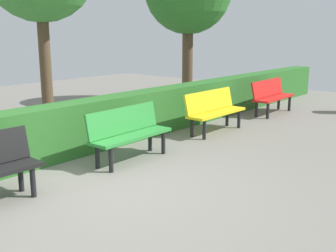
# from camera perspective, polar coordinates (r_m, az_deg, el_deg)

# --- Properties ---
(ground_plane) EXTENTS (22.13, 22.13, 0.00)m
(ground_plane) POSITION_cam_1_polar(r_m,az_deg,el_deg) (5.69, -8.10, -8.67)
(ground_plane) COLOR gray
(bench_red) EXTENTS (1.61, 0.52, 0.86)m
(bench_red) POSITION_cam_1_polar(r_m,az_deg,el_deg) (10.95, 13.88, 4.14)
(bench_red) COLOR red
(bench_red) RESTS_ON ground_plane
(bench_yellow) EXTENTS (1.60, 0.47, 0.86)m
(bench_yellow) POSITION_cam_1_polar(r_m,az_deg,el_deg) (8.75, 6.25, 2.30)
(bench_yellow) COLOR yellow
(bench_yellow) RESTS_ON ground_plane
(bench_green) EXTENTS (1.55, 0.51, 0.86)m
(bench_green) POSITION_cam_1_polar(r_m,az_deg,el_deg) (6.82, -5.40, -0.71)
(bench_green) COLOR #2D8C38
(bench_green) RESTS_ON ground_plane
(hedge_row) EXTENTS (18.13, 0.51, 0.90)m
(hedge_row) POSITION_cam_1_polar(r_m,az_deg,el_deg) (7.50, -10.51, 0.12)
(hedge_row) COLOR #2D6B28
(hedge_row) RESTS_ON ground_plane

